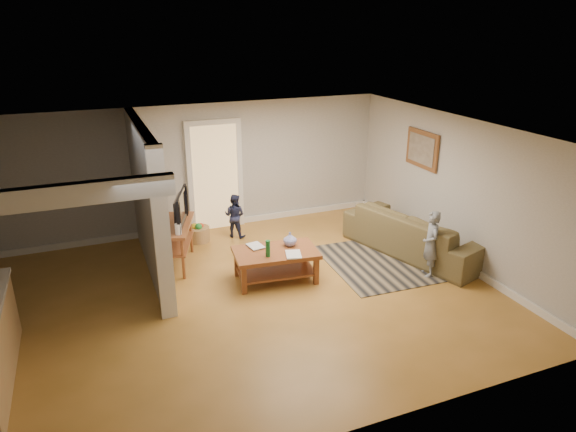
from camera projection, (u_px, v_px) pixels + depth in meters
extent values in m
plane|color=olive|center=(248.00, 297.00, 7.82)|extent=(7.50, 7.50, 0.00)
cube|color=#A6A49F|center=(199.00, 169.00, 9.98)|extent=(7.50, 0.04, 2.50)
cube|color=#A6A49F|center=(457.00, 191.00, 8.69)|extent=(0.04, 6.00, 2.50)
cube|color=white|center=(243.00, 135.00, 6.93)|extent=(7.50, 6.00, 0.04)
cube|color=#A6A49F|center=(147.00, 201.00, 8.22)|extent=(0.15, 3.10, 2.50)
cube|color=white|center=(162.00, 236.00, 6.87)|extent=(0.22, 0.10, 2.50)
cube|color=white|center=(203.00, 226.00, 10.38)|extent=(7.50, 0.04, 0.12)
cube|color=white|center=(448.00, 255.00, 9.10)|extent=(0.04, 6.00, 0.12)
cube|color=#D8B272|center=(215.00, 178.00, 10.10)|extent=(0.90, 0.06, 2.10)
cube|color=#302315|center=(154.00, 175.00, 7.47)|extent=(0.03, 0.40, 0.34)
cube|color=#302315|center=(150.00, 166.00, 7.90)|extent=(0.03, 0.40, 0.34)
cube|color=#302315|center=(145.00, 158.00, 8.33)|extent=(0.03, 0.40, 0.34)
cube|color=brown|center=(422.00, 149.00, 9.36)|extent=(0.04, 0.90, 0.68)
cube|color=black|center=(404.00, 258.00, 9.10)|extent=(2.83, 2.12, 0.01)
imported|color=#4B4325|center=(414.00, 252.00, 9.34)|extent=(1.77, 2.83, 0.77)
cube|color=brown|center=(276.00, 253.00, 8.18)|extent=(1.40, 0.91, 0.07)
cube|color=silver|center=(276.00, 252.00, 8.18)|extent=(0.87, 0.55, 0.02)
cube|color=brown|center=(276.00, 270.00, 8.30)|extent=(1.28, 0.79, 0.03)
cube|color=brown|center=(244.00, 280.00, 7.84)|extent=(0.09, 0.09, 0.48)
cube|color=brown|center=(316.00, 270.00, 8.14)|extent=(0.09, 0.09, 0.48)
cube|color=brown|center=(237.00, 262.00, 8.40)|extent=(0.09, 0.09, 0.48)
cube|color=brown|center=(305.00, 254.00, 8.69)|extent=(0.09, 0.09, 0.48)
imported|color=navy|center=(290.00, 245.00, 8.36)|extent=(0.24, 0.24, 0.23)
cylinder|color=#166026|center=(268.00, 248.00, 7.93)|extent=(0.07, 0.07, 0.26)
imported|color=#998C4C|center=(249.00, 248.00, 8.25)|extent=(0.26, 0.32, 0.03)
imported|color=#66594C|center=(286.00, 256.00, 8.00)|extent=(0.32, 0.37, 0.02)
cube|color=brown|center=(177.00, 225.00, 8.60)|extent=(0.82, 1.29, 0.05)
cube|color=brown|center=(178.00, 243.00, 8.72)|extent=(0.74, 1.17, 0.03)
cylinder|color=brown|center=(164.00, 259.00, 8.24)|extent=(0.05, 0.05, 0.74)
cylinder|color=brown|center=(174.00, 233.00, 9.21)|extent=(0.05, 0.05, 0.74)
cylinder|color=brown|center=(183.00, 258.00, 8.25)|extent=(0.05, 0.05, 0.74)
cylinder|color=brown|center=(191.00, 233.00, 9.22)|extent=(0.05, 0.05, 0.74)
imported|color=black|center=(178.00, 224.00, 8.59)|extent=(0.44, 0.96, 0.56)
cylinder|color=white|center=(178.00, 229.00, 8.14)|extent=(0.10, 0.10, 0.18)
cube|color=black|center=(166.00, 249.00, 8.35)|extent=(0.12, 0.12, 0.94)
cube|color=black|center=(154.00, 223.00, 9.49)|extent=(0.11, 0.11, 0.87)
cylinder|color=#A98249|center=(199.00, 234.00, 9.77)|extent=(0.43, 0.43, 0.28)
sphere|color=red|center=(201.00, 226.00, 9.77)|extent=(0.13, 0.13, 0.13)
sphere|color=gold|center=(194.00, 227.00, 9.71)|extent=(0.13, 0.13, 0.13)
sphere|color=green|center=(199.00, 227.00, 9.66)|extent=(0.13, 0.13, 0.13)
imported|color=gray|center=(427.00, 274.00, 8.52)|extent=(0.38, 0.47, 1.12)
imported|color=#222747|center=(235.00, 236.00, 10.03)|extent=(0.53, 0.52, 0.86)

